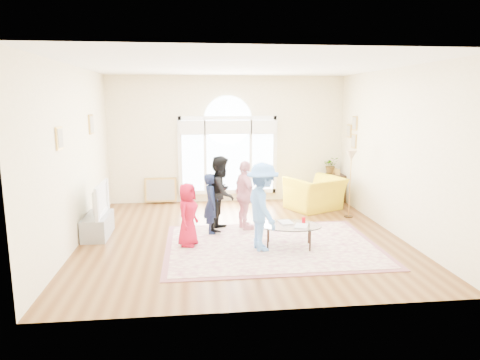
{
  "coord_description": "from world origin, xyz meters",
  "views": [
    {
      "loc": [
        -0.91,
        -7.88,
        2.58
      ],
      "look_at": [
        0.01,
        0.3,
        1.05
      ],
      "focal_mm": 32.0,
      "sensor_mm": 36.0,
      "label": 1
    }
  ],
  "objects": [
    {
      "name": "plant_pedestal",
      "position": [
        2.7,
        2.86,
        0.35
      ],
      "size": [
        0.2,
        0.2,
        0.7
      ],
      "primitive_type": "cylinder",
      "color": "white",
      "rests_on": "ground"
    },
    {
      "name": "room_shell",
      "position": [
        0.01,
        2.83,
        1.57
      ],
      "size": [
        6.0,
        6.0,
        6.0
      ],
      "color": "#F6E8C1",
      "rests_on": "ground"
    },
    {
      "name": "child_pink",
      "position": [
        0.12,
        0.42,
        0.71
      ],
      "size": [
        0.56,
        0.88,
        1.39
      ],
      "primitive_type": "imported",
      "rotation": [
        0.0,
        0.0,
        1.86
      ],
      "color": "#F4A6B3",
      "rests_on": "area_rug"
    },
    {
      "name": "potted_plant",
      "position": [
        2.7,
        2.86,
        0.92
      ],
      "size": [
        0.43,
        0.38,
        0.43
      ],
      "primitive_type": "imported",
      "rotation": [
        0.0,
        0.0,
        -0.12
      ],
      "color": "#33722D",
      "rests_on": "plant_pedestal"
    },
    {
      "name": "side_cabinet",
      "position": [
        2.78,
        2.68,
        0.35
      ],
      "size": [
        0.4,
        0.5,
        0.7
      ],
      "primitive_type": "cube",
      "color": "black",
      "rests_on": "ground"
    },
    {
      "name": "tv_console",
      "position": [
        -2.75,
        0.3,
        0.21
      ],
      "size": [
        0.45,
        1.0,
        0.42
      ],
      "primitive_type": "cube",
      "color": "gray",
      "rests_on": "ground"
    },
    {
      "name": "child_black",
      "position": [
        -0.35,
        0.42,
        0.77
      ],
      "size": [
        0.78,
        0.87,
        1.49
      ],
      "primitive_type": "imported",
      "rotation": [
        0.0,
        0.0,
        1.23
      ],
      "color": "black",
      "rests_on": "area_rug"
    },
    {
      "name": "rug_border",
      "position": [
        0.49,
        -0.63,
        0.01
      ],
      "size": [
        3.8,
        2.8,
        0.01
      ],
      "primitive_type": "cube",
      "color": "#8B5258",
      "rests_on": "ground"
    },
    {
      "name": "child_red",
      "position": [
        -1.01,
        -0.47,
        0.59
      ],
      "size": [
        0.54,
        0.65,
        1.14
      ],
      "primitive_type": "imported",
      "rotation": [
        0.0,
        0.0,
        1.19
      ],
      "color": "#B30D2A",
      "rests_on": "area_rug"
    },
    {
      "name": "child_navy",
      "position": [
        -0.57,
        0.23,
        0.61
      ],
      "size": [
        0.3,
        0.44,
        1.18
      ],
      "primitive_type": "imported",
      "rotation": [
        0.0,
        0.0,
        1.61
      ],
      "color": "#141C39",
      "rests_on": "area_rug"
    },
    {
      "name": "area_rug",
      "position": [
        0.49,
        -0.63,
        0.01
      ],
      "size": [
        3.6,
        2.6,
        0.02
      ],
      "primitive_type": "cube",
      "color": "beige",
      "rests_on": "ground"
    },
    {
      "name": "leaning_picture",
      "position": [
        -1.73,
        2.9,
        0.0
      ],
      "size": [
        0.8,
        0.14,
        0.62
      ],
      "primitive_type": "cube",
      "rotation": [
        -0.14,
        0.0,
        0.0
      ],
      "color": "tan",
      "rests_on": "ground"
    },
    {
      "name": "armchair",
      "position": [
        2.0,
        1.87,
        0.39
      ],
      "size": [
        1.53,
        1.46,
        0.78
      ],
      "primitive_type": "imported",
      "rotation": [
        0.0,
        0.0,
        3.58
      ],
      "color": "yellow",
      "rests_on": "ground"
    },
    {
      "name": "coffee_table",
      "position": [
        0.77,
        -0.74,
        0.4
      ],
      "size": [
        1.27,
        0.96,
        0.54
      ],
      "rotation": [
        0.0,
        0.0,
        -0.21
      ],
      "color": "silver",
      "rests_on": "ground"
    },
    {
      "name": "ground",
      "position": [
        0.0,
        0.0,
        0.0
      ],
      "size": [
        6.0,
        6.0,
        0.0
      ],
      "primitive_type": "plane",
      "color": "#532E12",
      "rests_on": "ground"
    },
    {
      "name": "television",
      "position": [
        -2.74,
        0.3,
        0.73
      ],
      "size": [
        0.17,
        1.08,
        0.62
      ],
      "color": "black",
      "rests_on": "tv_console"
    },
    {
      "name": "floor_lamp",
      "position": [
        2.57,
        1.11,
        1.28
      ],
      "size": [
        0.28,
        0.28,
        1.51
      ],
      "color": "black",
      "rests_on": "ground"
    },
    {
      "name": "child_blue",
      "position": [
        0.28,
        -0.83,
        0.78
      ],
      "size": [
        0.71,
        1.06,
        1.53
      ],
      "primitive_type": "imported",
      "rotation": [
        0.0,
        0.0,
        1.73
      ],
      "color": "#5A96F2",
      "rests_on": "area_rug"
    }
  ]
}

